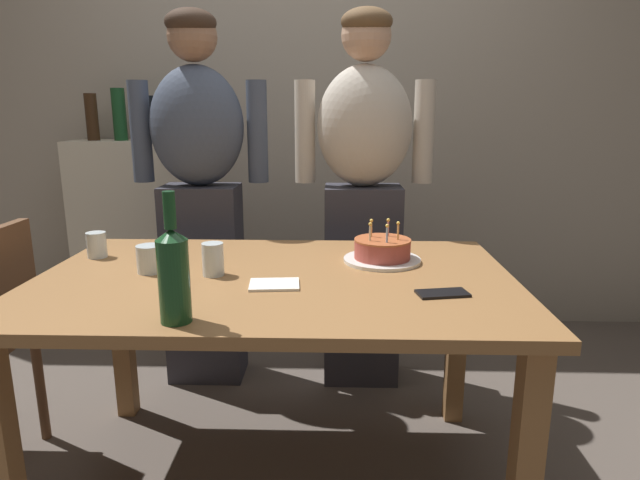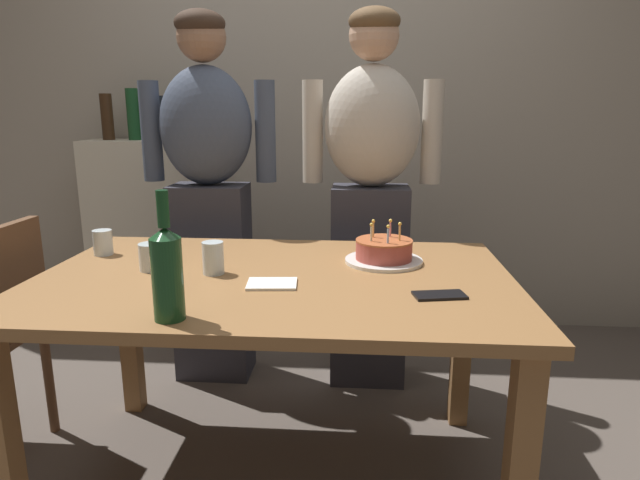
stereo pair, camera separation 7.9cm
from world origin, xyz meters
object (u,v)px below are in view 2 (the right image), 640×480
water_glass_near (103,242)px  napkin_stack (272,284)px  water_glass_far (213,258)px  cell_phone (440,295)px  wine_bottle (167,271)px  person_woman_cardigan (371,197)px  birthday_cake (384,252)px  water_glass_side (152,257)px  person_man_bearded (209,195)px

water_glass_near → napkin_stack: bearing=-24.5°
water_glass_far → cell_phone: (0.69, -0.17, -0.05)m
wine_bottle → person_woman_cardigan: 1.26m
wine_bottle → napkin_stack: (0.21, 0.29, -0.12)m
birthday_cake → cell_phone: birthday_cake is taller
birthday_cake → water_glass_near: (-1.01, 0.02, 0.01)m
birthday_cake → person_woman_cardigan: bearing=93.8°
birthday_cake → water_glass_side: 0.77m
birthday_cake → person_man_bearded: (-0.77, 0.59, 0.10)m
water_glass_far → water_glass_side: (-0.21, 0.03, -0.01)m
birthday_cake → person_man_bearded: 0.98m
water_glass_far → person_man_bearded: bearing=106.3°
water_glass_near → cell_phone: size_ratio=0.63×
water_glass_near → water_glass_far: water_glass_far is taller
water_glass_side → wine_bottle: wine_bottle is taller
water_glass_far → napkin_stack: water_glass_far is taller
water_glass_far → wine_bottle: size_ratio=0.32×
water_glass_far → person_man_bearded: (-0.22, 0.77, 0.08)m
birthday_cake → napkin_stack: 0.44m
birthday_cake → napkin_stack: bearing=-141.0°
napkin_stack → water_glass_far: bearing=153.7°
water_glass_side → cell_phone: size_ratio=0.62×
person_man_bearded → person_woman_cardigan: size_ratio=1.00×
water_glass_side → person_woman_cardigan: bearing=45.9°
birthday_cake → napkin_stack: size_ratio=1.80×
wine_bottle → napkin_stack: bearing=53.8°
water_glass_far → wine_bottle: wine_bottle is taller
water_glass_near → cell_phone: 1.21m
water_glass_near → water_glass_side: size_ratio=1.02×
water_glass_side → person_man_bearded: 0.75m
napkin_stack → person_man_bearded: size_ratio=0.09×
water_glass_far → person_woman_cardigan: bearing=56.5°
water_glass_far → napkin_stack: size_ratio=0.71×
water_glass_far → napkin_stack: (0.20, -0.10, -0.05)m
napkin_stack → person_woman_cardigan: bearing=70.8°
birthday_cake → wine_bottle: bearing=-134.4°
cell_phone → person_man_bearded: person_man_bearded is taller
cell_phone → person_man_bearded: 1.31m
water_glass_far → water_glass_side: water_glass_far is taller
cell_phone → person_woman_cardigan: 0.96m
wine_bottle → person_man_bearded: person_man_bearded is taller
birthday_cake → wine_bottle: size_ratio=0.82×
birthday_cake → person_man_bearded: size_ratio=0.16×
water_glass_side → person_man_bearded: size_ratio=0.05×
water_glass_side → napkin_stack: size_ratio=0.60×
cell_phone → napkin_stack: same height
water_glass_near → water_glass_side: water_glass_near is taller
napkin_stack → wine_bottle: bearing=-126.2°
person_woman_cardigan → napkin_stack: bearing=70.8°
water_glass_near → water_glass_far: 0.50m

